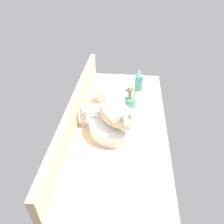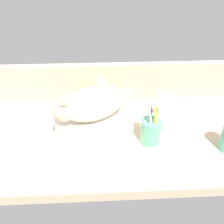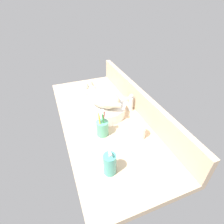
{
  "view_description": "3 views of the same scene",
  "coord_description": "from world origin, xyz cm",
  "views": [
    {
      "loc": [
        -104.52,
        -5.79,
        89.48
      ],
      "look_at": [
        0.72,
        4.72,
        8.61
      ],
      "focal_mm": 35.0,
      "sensor_mm": 36.0,
      "label": 1
    },
    {
      "loc": [
        -2.58,
        -77.95,
        63.61
      ],
      "look_at": [
        1.41,
        0.92,
        9.31
      ],
      "focal_mm": 40.0,
      "sensor_mm": 36.0,
      "label": 2
    },
    {
      "loc": [
        94.36,
        -30.33,
        76.18
      ],
      "look_at": [
        4.91,
        4.32,
        7.55
      ],
      "focal_mm": 28.0,
      "sensor_mm": 36.0,
      "label": 3
    }
  ],
  "objects": [
    {
      "name": "water_glass",
      "position": [
        25.71,
        14.21,
        3.77
      ],
      "size": [
        7.65,
        7.65,
        8.7
      ],
      "color": "white",
      "rests_on": "ground_plane"
    },
    {
      "name": "sink_basin",
      "position": [
        -5.61,
        2.16,
        3.74
      ],
      "size": [
        31.19,
        31.19,
        7.48
      ],
      "primitive_type": "cylinder",
      "color": "white",
      "rests_on": "ground_plane"
    },
    {
      "name": "toothbrush_cup",
      "position": [
        15.48,
        -6.24,
        5.42
      ],
      "size": [
        7.58,
        7.58,
        18.72
      ],
      "color": "#5BB28E",
      "rests_on": "ground_plane"
    },
    {
      "name": "faucet",
      "position": [
        -2.81,
        21.13,
        7.3
      ],
      "size": [
        4.35,
        11.85,
        13.6
      ],
      "color": "silver",
      "rests_on": "ground_plane"
    },
    {
      "name": "backsplash_panel",
      "position": [
        0.0,
        27.33,
        8.75
      ],
      "size": [
        132.88,
        3.6,
        17.5
      ],
      "primitive_type": "cube",
      "color": "#CCAD8C",
      "rests_on": "ground_plane"
    },
    {
      "name": "cat",
      "position": [
        -6.74,
        1.38,
        13.23
      ],
      "size": [
        30.19,
        27.48,
        14.0
      ],
      "color": "beige",
      "rests_on": "sink_basin"
    },
    {
      "name": "ground_plane",
      "position": [
        0.0,
        0.0,
        -2.0
      ],
      "size": [
        132.88,
        58.27,
        4.0
      ],
      "primitive_type": "cube",
      "color": "#D1B28E"
    },
    {
      "name": "soap_dispenser",
      "position": [
        43.2,
        -11.68,
        6.05
      ],
      "size": [
        6.49,
        6.49,
        15.2
      ],
      "color": "teal",
      "rests_on": "ground_plane"
    }
  ]
}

